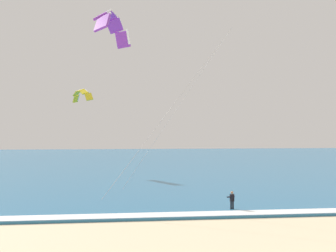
% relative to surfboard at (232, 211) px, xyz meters
% --- Properties ---
extents(sea, '(200.00, 120.00, 0.20)m').
position_rel_surfboard_xyz_m(sea, '(3.27, 57.32, 0.07)').
color(sea, teal).
rests_on(sea, ground).
extents(surf_foam, '(200.00, 1.75, 0.04)m').
position_rel_surfboard_xyz_m(surf_foam, '(3.27, -1.68, 0.19)').
color(surf_foam, white).
rests_on(surf_foam, sea).
extents(surfboard, '(0.90, 1.47, 0.09)m').
position_rel_surfboard_xyz_m(surfboard, '(0.00, 0.00, 0.00)').
color(surfboard, '#239EC6').
rests_on(surfboard, ground).
extents(kitesurfer, '(0.64, 0.63, 1.69)m').
position_rel_surfboard_xyz_m(kitesurfer, '(-0.01, 0.02, 0.91)').
color(kitesurfer, black).
rests_on(kitesurfer, ground).
extents(kite_primary, '(11.78, 7.05, 16.21)m').
position_rel_surfboard_xyz_m(kite_primary, '(-10.17, 2.97, 16.25)').
color(kite_primary, purple).
extents(kite_distant, '(3.69, 5.26, 2.11)m').
position_rel_surfboard_xyz_m(kite_distant, '(-15.80, 30.50, 12.67)').
color(kite_distant, yellow).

